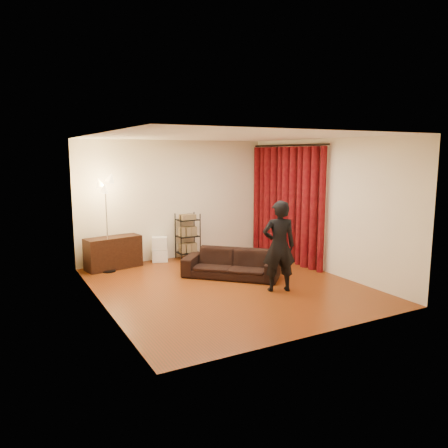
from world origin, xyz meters
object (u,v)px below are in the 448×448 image
storage_boxes (160,249)px  wire_shelf (188,236)px  media_cabinet (113,253)px  floor_lamp (107,226)px  person (279,246)px  sofa (231,263)px

storage_boxes → wire_shelf: wire_shelf is taller
wire_shelf → media_cabinet: bearing=-175.2°
media_cabinet → storage_boxes: bearing=-6.3°
wire_shelf → floor_lamp: (-1.90, -0.27, 0.44)m
person → floor_lamp: bearing=-28.1°
media_cabinet → floor_lamp: bearing=-137.3°
sofa → wire_shelf: size_ratio=1.77×
person → media_cabinet: 3.66m
sofa → person: bearing=-31.1°
storage_boxes → sofa: bearing=-66.5°
sofa → wire_shelf: 1.83m
media_cabinet → storage_boxes: media_cabinet is taller
person → storage_boxes: 3.23m
sofa → storage_boxes: size_ratio=3.29×
media_cabinet → storage_boxes: (1.07, 0.08, -0.05)m
storage_boxes → person: bearing=-69.5°
media_cabinet → floor_lamp: 0.68m
media_cabinet → floor_lamp: floor_lamp is taller
person → storage_boxes: person is taller
media_cabinet → sofa: bearing=-54.2°
person → storage_boxes: size_ratio=2.85×
media_cabinet → wire_shelf: wire_shelf is taller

